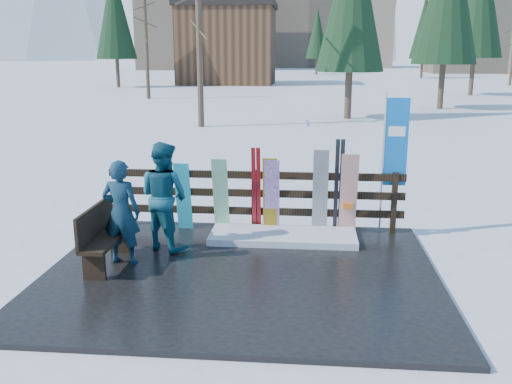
# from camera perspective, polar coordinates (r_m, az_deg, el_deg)

# --- Properties ---
(ground) EXTENTS (700.00, 700.00, 0.00)m
(ground) POSITION_cam_1_polar(r_m,az_deg,el_deg) (8.91, -1.52, -8.40)
(ground) COLOR white
(ground) RESTS_ON ground
(deck) EXTENTS (6.00, 5.00, 0.08)m
(deck) POSITION_cam_1_polar(r_m,az_deg,el_deg) (8.89, -1.52, -8.17)
(deck) COLOR black
(deck) RESTS_ON ground
(fence) EXTENTS (5.60, 0.10, 1.15)m
(fence) POSITION_cam_1_polar(r_m,az_deg,el_deg) (10.76, -0.16, -0.34)
(fence) COLOR black
(fence) RESTS_ON deck
(snow_patch) EXTENTS (2.62, 1.00, 0.12)m
(snow_patch) POSITION_cam_1_polar(r_m,az_deg,el_deg) (10.32, 2.73, -4.45)
(snow_patch) COLOR white
(snow_patch) RESTS_ON deck
(bench) EXTENTS (0.41, 1.50, 0.97)m
(bench) POSITION_cam_1_polar(r_m,az_deg,el_deg) (9.27, -15.11, -4.08)
(bench) COLOR black
(bench) RESTS_ON deck
(snowboard_0) EXTENTS (0.28, 0.30, 1.32)m
(snowboard_0) POSITION_cam_1_polar(r_m,az_deg,el_deg) (10.75, -7.28, -0.45)
(snowboard_0) COLOR #29C8DC
(snowboard_0) RESTS_ON deck
(snowboard_1) EXTENTS (0.28, 0.36, 1.42)m
(snowboard_1) POSITION_cam_1_polar(r_m,az_deg,el_deg) (10.61, -3.55, -0.28)
(snowboard_1) COLOR white
(snowboard_1) RESTS_ON deck
(snowboard_2) EXTENTS (0.26, 0.25, 1.43)m
(snowboard_2) POSITION_cam_1_polar(r_m,az_deg,el_deg) (10.51, 1.41, -0.36)
(snowboard_2) COLOR yellow
(snowboard_2) RESTS_ON deck
(snowboard_3) EXTENTS (0.28, 0.26, 1.40)m
(snowboard_3) POSITION_cam_1_polar(r_m,az_deg,el_deg) (10.51, 1.61, -0.44)
(snowboard_3) COLOR silver
(snowboard_3) RESTS_ON deck
(snowboard_4) EXTENTS (0.28, 0.30, 1.61)m
(snowboard_4) POSITION_cam_1_polar(r_m,az_deg,el_deg) (10.47, 6.44, -0.01)
(snowboard_4) COLOR black
(snowboard_4) RESTS_ON deck
(snowboard_5) EXTENTS (0.31, 0.37, 1.55)m
(snowboard_5) POSITION_cam_1_polar(r_m,az_deg,el_deg) (10.50, 9.24, -0.24)
(snowboard_5) COLOR white
(snowboard_5) RESTS_ON deck
(ski_pair_a) EXTENTS (0.16, 0.29, 1.62)m
(ski_pair_a) POSITION_cam_1_polar(r_m,az_deg,el_deg) (10.58, 0.03, 0.25)
(ski_pair_a) COLOR maroon
(ski_pair_a) RESTS_ON deck
(ski_pair_b) EXTENTS (0.17, 0.22, 1.79)m
(ski_pair_b) POSITION_cam_1_polar(r_m,az_deg,el_deg) (10.53, 8.28, 0.52)
(ski_pair_b) COLOR black
(ski_pair_b) RESTS_ON deck
(rental_flag) EXTENTS (0.45, 0.04, 2.60)m
(rental_flag) POSITION_cam_1_polar(r_m,az_deg,el_deg) (10.69, 13.54, 4.36)
(rental_flag) COLOR silver
(rental_flag) RESTS_ON deck
(person_front) EXTENTS (0.64, 0.45, 1.68)m
(person_front) POSITION_cam_1_polar(r_m,az_deg,el_deg) (9.22, -13.33, -1.99)
(person_front) COLOR #194655
(person_front) RESTS_ON deck
(person_back) EXTENTS (1.13, 1.05, 1.85)m
(person_back) POSITION_cam_1_polar(r_m,az_deg,el_deg) (9.75, -9.21, -0.39)
(person_back) COLOR #165066
(person_back) RESTS_ON deck
(resort_buildings) EXTENTS (73.00, 87.60, 22.60)m
(resort_buildings) POSITION_cam_1_polar(r_m,az_deg,el_deg) (123.77, 5.54, 16.69)
(resort_buildings) COLOR tan
(resort_buildings) RESTS_ON ground
(trees) EXTENTS (42.12, 68.89, 11.83)m
(trees) POSITION_cam_1_polar(r_m,az_deg,el_deg) (57.97, 7.38, 15.66)
(trees) COLOR #382B1E
(trees) RESTS_ON ground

